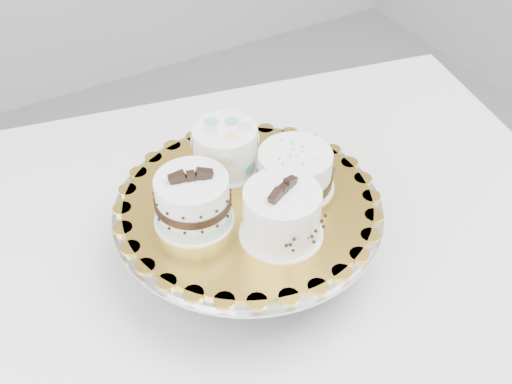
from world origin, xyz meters
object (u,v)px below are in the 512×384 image
cake_swirl (282,215)px  cake_stand (248,220)px  cake_board (248,203)px  cake_banded (193,202)px  cake_dots (225,148)px  table (217,271)px  cake_ribbon (295,171)px

cake_swirl → cake_stand: bearing=70.9°
cake_board → cake_banded: cake_banded is taller
cake_swirl → cake_dots: 0.17m
table → cake_board: size_ratio=3.83×
cake_banded → cake_ribbon: (0.16, -0.01, -0.01)m
cake_swirl → cake_ribbon: 0.10m
cake_stand → cake_banded: 0.11m
cake_dots → cake_ribbon: bearing=-40.3°
cake_stand → table: bearing=123.8°
cake_stand → cake_board: size_ratio=1.09×
cake_swirl → cake_board: bearing=70.9°
cake_stand → cake_swirl: bearing=-84.5°
cake_stand → cake_swirl: size_ratio=2.86×
table → cake_dots: size_ratio=11.68×
table → cake_banded: (-0.05, -0.05, 0.22)m
cake_swirl → cake_banded: same height
table → cake_board: 0.19m
table → cake_swirl: cake_swirl is taller
table → cake_stand: 0.16m
cake_swirl → cake_ribbon: cake_swirl is taller
cake_swirl → cake_banded: size_ratio=1.09×
table → cake_board: (0.03, -0.05, 0.18)m
cake_stand → cake_dots: 0.12m
cake_swirl → cake_ribbon: (0.07, 0.08, -0.01)m
cake_stand → cake_ribbon: size_ratio=3.15×
cake_board → cake_swirl: cake_swirl is taller
table → cake_swirl: (0.04, -0.13, 0.22)m
cake_board → cake_swirl: size_ratio=2.63×
table → cake_ribbon: size_ratio=11.11×
cake_board → cake_dots: size_ratio=3.05×
cake_stand → cake_swirl: cake_swirl is taller
table → cake_dots: 0.23m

